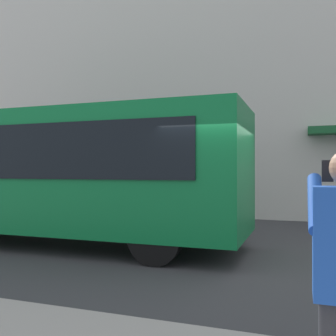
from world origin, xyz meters
name	(u,v)px	position (x,y,z in m)	size (l,w,h in m)	color
ground_plane	(239,261)	(0.00, 0.00, 0.00)	(60.00, 60.00, 0.00)	#38383A
building_facade_far	(269,51)	(-0.02, -6.80, 5.99)	(28.00, 1.55, 12.00)	beige
red_bus	(52,172)	(4.40, -0.28, 1.68)	(9.05, 2.54, 3.08)	#0F7238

